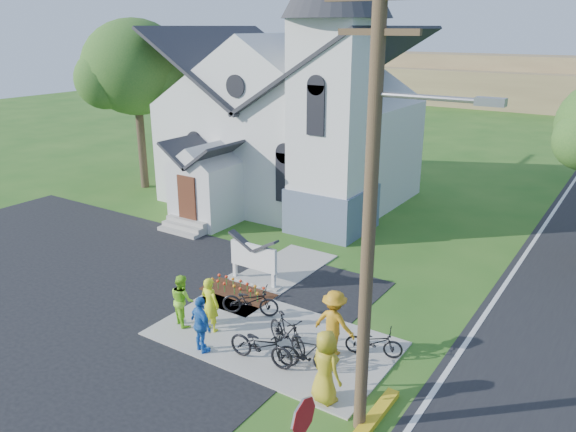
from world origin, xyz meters
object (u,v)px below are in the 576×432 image
Objects in this scene: church_sign at (254,257)px; bike_4 at (374,342)px; cyclist_1 at (182,300)px; utility_pole at (373,202)px; cyclist_4 at (326,367)px; cyclist_3 at (334,323)px; bike_0 at (250,301)px; bike_3 at (306,353)px; bike_1 at (287,332)px; cyclist_2 at (201,325)px; stop_sign at (303,431)px; cyclist_0 at (210,304)px; bike_2 at (261,345)px.

church_sign is 5.89m from bike_4.
cyclist_1 is at bearing -91.21° from church_sign.
church_sign is 1.39× the size of bike_4.
utility_pole is 6.22× the size of cyclist_1.
cyclist_1 is 0.85× the size of cyclist_4.
cyclist_1 is 4.76m from cyclist_3.
cyclist_4 reaches higher than bike_4.
utility_pole is at bearing 132.54° from cyclist_3.
bike_0 is 4.25m from bike_4.
bike_3 reaches higher than bike_4.
utility_pole reaches higher than bike_4.
utility_pole is 5.74× the size of bike_1.
bike_0 is 3.34m from cyclist_3.
cyclist_3 reaches higher than bike_0.
bike_4 is (4.09, 2.45, -0.42)m from cyclist_2.
stop_sign is at bearing -48.12° from church_sign.
utility_pole reaches higher than cyclist_3.
cyclist_1 is 0.99× the size of bike_3.
cyclist_0 reaches higher than cyclist_1.
cyclist_3 reaches higher than bike_1.
cyclist_4 is at bearing 164.39° from utility_pole.
bike_4 is (1.20, 1.60, -0.07)m from bike_3.
bike_0 is 2.47m from cyclist_2.
bike_0 is (-5.27, 2.77, -4.87)m from utility_pole.
bike_2 is (-0.23, -0.93, -0.01)m from bike_1.
stop_sign is at bearing -88.51° from utility_pole.
cyclist_3 is 1.17× the size of bike_3.
cyclist_2 is at bearing 176.33° from utility_pole.
cyclist_2 reaches higher than church_sign.
cyclist_2 reaches higher than bike_2.
cyclist_2 is (-5.12, 0.33, -4.52)m from utility_pole.
bike_3 is (-2.29, 3.88, -1.25)m from stop_sign.
stop_sign reaches higher than bike_2.
bike_3 is (1.20, 0.37, -0.03)m from bike_2.
cyclist_2 reaches higher than cyclist_1.
bike_2 is (3.22, -0.38, -0.29)m from cyclist_1.
bike_1 is 1.10× the size of bike_4.
church_sign is 1.29× the size of cyclist_0.
bike_1 is 1.04× the size of cyclist_2.
church_sign is at bearing -74.05° from cyclist_0.
bike_0 is at bearing 152.28° from utility_pole.
cyclist_0 is 3.79m from cyclist_3.
cyclist_3 is at bearing -48.14° from bike_2.
utility_pole is at bearing -107.22° from bike_2.
cyclist_1 is 1.01× the size of bike_4.
cyclist_0 reaches higher than bike_3.
church_sign is at bearing -17.32° from cyclist_4.
bike_1 reaches higher than bike_3.
cyclist_2 is 1.79m from bike_2.
cyclist_2 is (-1.92, -1.41, 0.31)m from bike_1.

